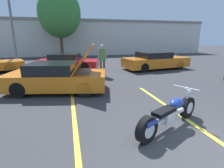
# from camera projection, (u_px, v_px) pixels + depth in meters

# --- Properties ---
(parking_stripe_foreground) EXTENTS (0.12, 5.12, 0.01)m
(parking_stripe_foreground) POSITION_uv_depth(u_px,v_px,m) (74.00, 121.00, 4.80)
(parking_stripe_foreground) COLOR yellow
(parking_stripe_foreground) RESTS_ON ground
(parking_stripe_middle) EXTENTS (0.12, 5.12, 0.01)m
(parking_stripe_middle) POSITION_uv_depth(u_px,v_px,m) (173.00, 110.00, 5.52)
(parking_stripe_middle) COLOR yellow
(parking_stripe_middle) RESTS_ON ground
(far_building) EXTENTS (32.00, 4.20, 4.40)m
(far_building) POSITION_uv_depth(u_px,v_px,m) (88.00, 37.00, 23.36)
(far_building) COLOR beige
(far_building) RESTS_ON ground
(light_pole) EXTENTS (1.21, 0.28, 8.09)m
(light_pole) POSITION_uv_depth(u_px,v_px,m) (11.00, 9.00, 13.80)
(light_pole) COLOR slate
(light_pole) RESTS_ON ground
(tree_background) EXTENTS (4.41, 4.41, 7.24)m
(tree_background) POSITION_uv_depth(u_px,v_px,m) (59.00, 13.00, 18.28)
(tree_background) COLOR brown
(tree_background) RESTS_ON ground
(motorcycle) EXTENTS (2.26, 1.30, 0.94)m
(motorcycle) POSITION_uv_depth(u_px,v_px,m) (170.00, 114.00, 4.34)
(motorcycle) COLOR black
(motorcycle) RESTS_ON ground
(show_car_hood_open) EXTENTS (4.33, 2.64, 1.97)m
(show_car_hood_open) POSITION_uv_depth(u_px,v_px,m) (57.00, 78.00, 7.33)
(show_car_hood_open) COLOR orange
(show_car_hood_open) RESTS_ON ground
(parked_car_right_row) EXTENTS (4.91, 2.46, 1.23)m
(parked_car_right_row) POSITION_uv_depth(u_px,v_px,m) (155.00, 61.00, 12.58)
(parked_car_right_row) COLOR orange
(parked_car_right_row) RESTS_ON ground
(parked_car_mid_row) EXTENTS (4.52, 2.87, 1.15)m
(parked_car_mid_row) POSITION_uv_depth(u_px,v_px,m) (67.00, 62.00, 12.15)
(parked_car_mid_row) COLOR red
(parked_car_mid_row) RESTS_ON ground
(spectator_by_show_car) EXTENTS (0.52, 0.24, 1.84)m
(spectator_by_show_car) POSITION_uv_depth(u_px,v_px,m) (102.00, 57.00, 10.18)
(spectator_by_show_car) COLOR brown
(spectator_by_show_car) RESTS_ON ground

